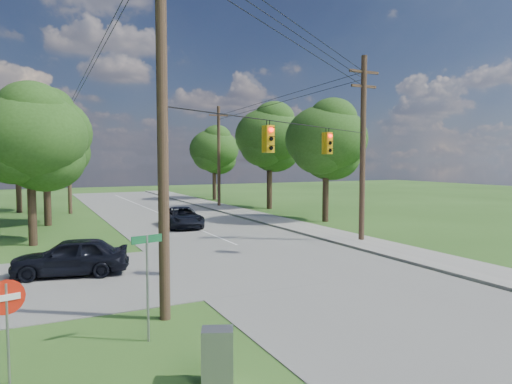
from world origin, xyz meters
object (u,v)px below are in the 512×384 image
pole_north_e (219,155)px  do_not_enter_sign (7,308)px  car_main_north (182,217)px  control_cabinet (218,356)px  pole_ne (363,146)px  pole_north_w (69,155)px  car_cross_dark (71,256)px  pole_sw (162,105)px

pole_north_e → do_not_enter_sign: (-17.45, -32.03, -3.50)m
car_main_north → control_cabinet: car_main_north is taller
pole_north_e → car_main_north: pole_north_e is taller
pole_ne → pole_north_w: size_ratio=1.05×
car_cross_dark → do_not_enter_sign: 9.24m
pole_north_w → car_main_north: bearing=-62.5°
pole_sw → car_cross_dark: bearing=107.4°
pole_sw → pole_north_e: (13.50, 29.60, -1.10)m
car_cross_dark → pole_sw: bearing=29.8°
pole_ne → pole_north_e: pole_ne is taller
pole_sw → pole_north_w: 29.62m
pole_ne → do_not_enter_sign: bearing=-150.1°
pole_sw → car_main_north: pole_sw is taller
pole_ne → pole_north_w: bearing=122.3°
pole_sw → do_not_enter_sign: pole_sw is taller
pole_north_w → car_cross_dark: bearing=-94.1°
car_cross_dark → car_main_north: 13.51m
pole_sw → pole_north_e: 32.55m
car_main_north → control_cabinet: bearing=-100.0°
pole_ne → pole_north_e: size_ratio=1.05×
pole_north_e → car_cross_dark: (-15.56, -23.02, -4.33)m
pole_ne → car_cross_dark: bearing=-176.3°
car_main_north → do_not_enter_sign: size_ratio=2.23×
pole_north_w → pole_sw: bearing=-89.2°
pole_north_e → car_cross_dark: bearing=-124.1°
pole_north_w → control_cabinet: 34.23m
pole_north_e → car_main_north: 14.96m
do_not_enter_sign → control_cabinet: bearing=-40.3°
pole_ne → car_main_north: pole_ne is taller
pole_ne → pole_north_w: 26.03m
pole_north_e → pole_north_w: same height
pole_north_w → control_cabinet: pole_north_w is taller
pole_sw → pole_ne: pole_sw is taller
pole_ne → do_not_enter_sign: (-17.45, -10.03, -3.84)m
pole_sw → car_cross_dark: size_ratio=2.68×
do_not_enter_sign → car_main_north: bearing=49.4°
pole_north_e → car_cross_dark: size_ratio=2.23×
pole_ne → control_cabinet: bearing=-138.7°
control_cabinet → do_not_enter_sign: 4.45m
car_main_north → car_cross_dark: bearing=-121.0°
pole_sw → do_not_enter_sign: bearing=-148.4°
pole_ne → control_cabinet: (-13.55, -11.93, -4.88)m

